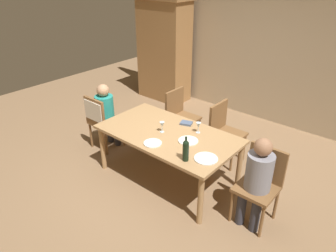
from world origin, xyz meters
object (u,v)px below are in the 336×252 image
Objects in this scene: person_woman_host at (106,111)px; dinner_plate_host at (153,143)px; armoire_cabinet at (164,49)px; wine_bottle_tall_green at (186,150)px; handbag at (200,144)px; chair_left_end at (99,117)px; chair_far_left at (180,113)px; wine_glass_centre at (162,125)px; wine_glass_near_left at (198,126)px; dinner_plate_guest_right at (206,159)px; person_man_bearded at (257,177)px; chair_far_right at (224,129)px; dining_table at (168,137)px; chair_right_end at (261,180)px; dinner_plate_guest_left at (188,141)px.

dinner_plate_host is (1.36, -0.37, 0.09)m from person_woman_host.
armoire_cabinet is 3.73m from wine_bottle_tall_green.
wine_bottle_tall_green is at bearing -62.86° from handbag.
armoire_cabinet is 2.37× the size of chair_left_end.
wine_glass_centre is (0.44, -0.94, 0.30)m from chair_far_left.
armoire_cabinet is 14.63× the size of wine_glass_near_left.
dinner_plate_host and dinner_plate_guest_right have the same top height.
person_man_bearded is at bearing 14.01° from dinner_plate_host.
armoire_cabinet is at bearing 107.77° from person_woman_host.
armoire_cabinet is 9.43× the size of dinner_plate_host.
chair_far_left is 6.17× the size of wine_glass_near_left.
dining_table is at bearing -20.43° from chair_far_right.
wine_bottle_tall_green is at bearing -2.98° from dinner_plate_host.
dining_table is at bearing -85.37° from handbag.
chair_left_end is 1.00× the size of chair_right_end.
wine_glass_centre reaches higher than dinner_plate_host.
wine_glass_centre is 0.85m from dinner_plate_guest_right.
wine_glass_centre is at bearing 168.54° from dinner_plate_guest_right.
armoire_cabinet reaches higher than chair_left_end.
person_man_bearded is 1.32m from dinner_plate_host.
person_woman_host is at bearing 90.00° from chair_left_end.
handbag is (-0.38, 0.64, -0.72)m from wine_glass_near_left.
person_man_bearded is at bearing -1.11° from person_woman_host.
dinner_plate_guest_right is at bearing 17.19° from person_man_bearded.
dinner_plate_host reaches higher than handbag.
chair_far_right is 1.00× the size of chair_far_left.
chair_far_right is 2.99× the size of wine_bottle_tall_green.
dinner_plate_guest_right is at bearing -2.17° from chair_left_end.
person_man_bearded is 3.98× the size of handbag.
wine_bottle_tall_green is 2.07× the size of wine_glass_centre.
armoire_cabinet is 2.40m from person_woman_host.
wine_bottle_tall_green reaches higher than dinner_plate_host.
chair_right_end is at bearing 18.66° from dinner_plate_host.
chair_far_right is 0.59m from handbag.
dinner_plate_guest_right reaches higher than dining_table.
chair_right_end is (1.32, 0.09, -0.12)m from dining_table.
dining_table is 12.62× the size of wine_glass_centre.
dinner_plate_guest_left is at bearing 0.58° from chair_far_right.
armoire_cabinet is 1.99× the size of person_woman_host.
chair_far_right is 0.83× the size of person_man_bearded.
armoire_cabinet is 3.36m from dinner_plate_host.
chair_far_right is at bearing 87.39° from wine_glass_near_left.
chair_far_left reaches higher than dining_table.
chair_far_right is 3.29× the size of handbag.
dinner_plate_host is at bearing -69.88° from wine_glass_centre.
chair_left_end is 6.17× the size of wine_glass_centre.
person_man_bearded is 7.48× the size of wine_glass_centre.
person_man_bearded is (3.36, -2.30, -0.45)m from armoire_cabinet.
dinner_plate_host is at bearing -9.25° from chair_left_end.
handbag is at bearing 114.69° from dinner_plate_guest_left.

